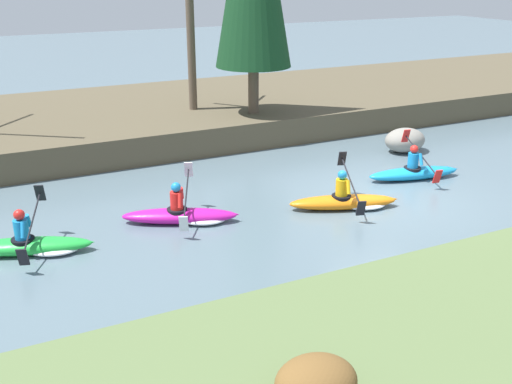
{
  "coord_description": "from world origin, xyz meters",
  "views": [
    {
      "loc": [
        -9.32,
        -11.55,
        5.7
      ],
      "look_at": [
        -3.42,
        0.63,
        0.55
      ],
      "focal_mm": 42.0,
      "sensor_mm": 36.0,
      "label": 1
    }
  ],
  "objects_px": {
    "kayaker_trailing": "(184,215)",
    "boulder_midstream": "(405,140)",
    "kayaker_lead": "(414,172)",
    "kayaker_far_back": "(32,245)",
    "kayaker_middle": "(347,201)"
  },
  "relations": [
    {
      "from": "kayaker_lead",
      "to": "kayaker_far_back",
      "type": "height_order",
      "value": "same"
    },
    {
      "from": "kayaker_lead",
      "to": "kayaker_trailing",
      "type": "bearing_deg",
      "value": -167.96
    },
    {
      "from": "boulder_midstream",
      "to": "kayaker_middle",
      "type": "bearing_deg",
      "value": -143.57
    },
    {
      "from": "kayaker_trailing",
      "to": "boulder_midstream",
      "type": "height_order",
      "value": "kayaker_trailing"
    },
    {
      "from": "kayaker_middle",
      "to": "boulder_midstream",
      "type": "bearing_deg",
      "value": 55.62
    },
    {
      "from": "kayaker_middle",
      "to": "kayaker_far_back",
      "type": "relative_size",
      "value": 1.0
    },
    {
      "from": "kayaker_trailing",
      "to": "kayaker_far_back",
      "type": "relative_size",
      "value": 0.99
    },
    {
      "from": "kayaker_lead",
      "to": "kayaker_far_back",
      "type": "bearing_deg",
      "value": -167.42
    },
    {
      "from": "kayaker_trailing",
      "to": "boulder_midstream",
      "type": "relative_size",
      "value": 1.97
    },
    {
      "from": "kayaker_far_back",
      "to": "boulder_midstream",
      "type": "bearing_deg",
      "value": 30.79
    },
    {
      "from": "kayaker_middle",
      "to": "kayaker_trailing",
      "type": "height_order",
      "value": "same"
    },
    {
      "from": "kayaker_middle",
      "to": "boulder_midstream",
      "type": "relative_size",
      "value": 2.0
    },
    {
      "from": "kayaker_lead",
      "to": "boulder_midstream",
      "type": "xyz_separation_m",
      "value": [
        1.46,
        2.24,
        0.17
      ]
    },
    {
      "from": "kayaker_lead",
      "to": "boulder_midstream",
      "type": "bearing_deg",
      "value": 68.44
    },
    {
      "from": "kayaker_lead",
      "to": "boulder_midstream",
      "type": "distance_m",
      "value": 2.68
    }
  ]
}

